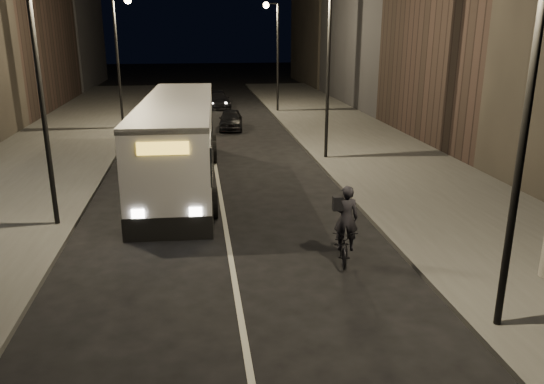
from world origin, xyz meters
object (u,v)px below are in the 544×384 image
object	(u,v)px
streetlight_left_far	(121,46)
city_bus	(179,138)
streetlight_right_far	(274,42)
cyclist_on_bicycle	(344,235)
car_near	(231,119)
car_far	(218,100)
streetlight_right_near	(518,87)
car_mid	(160,114)
streetlight_right_mid	(323,51)
streetlight_left_near	(46,64)

from	to	relation	value
streetlight_left_far	city_bus	bearing A→B (deg)	-74.06
streetlight_right_far	cyclist_on_bicycle	size ratio (longest dim) A/B	3.54
car_near	car_far	size ratio (longest dim) A/B	0.85
streetlight_left_far	cyclist_on_bicycle	world-z (taller)	streetlight_left_far
streetlight_right_near	car_mid	world-z (taller)	streetlight_right_near
streetlight_right_mid	streetlight_left_near	xyz separation A→B (m)	(-10.66, -8.00, 0.00)
streetlight_right_mid	car_near	world-z (taller)	streetlight_right_mid
streetlight_left_far	car_far	size ratio (longest dim) A/B	1.85
car_far	car_mid	bearing A→B (deg)	-126.88
cyclist_on_bicycle	car_mid	size ratio (longest dim) A/B	0.61
city_bus	car_far	distance (m)	22.59
streetlight_right_mid	streetlight_right_far	xyz separation A→B (m)	(0.00, 16.00, 0.00)
streetlight_left_near	streetlight_right_far	bearing A→B (deg)	66.04
streetlight_right_near	streetlight_right_far	bearing A→B (deg)	90.00
streetlight_right_far	streetlight_left_far	distance (m)	12.24
streetlight_left_near	city_bus	bearing A→B (deg)	52.90
streetlight_right_near	car_near	bearing A→B (deg)	98.75
city_bus	streetlight_right_near	bearing A→B (deg)	-59.61
streetlight_right_near	streetlight_left_near	bearing A→B (deg)	143.12
streetlight_left_near	cyclist_on_bicycle	bearing A→B (deg)	-24.54
streetlight_left_far	car_near	xyz separation A→B (m)	(6.77, -0.69, -4.72)
streetlight_left_near	car_far	bearing A→B (deg)	76.86
streetlight_right_near	car_near	world-z (taller)	streetlight_right_near
car_mid	streetlight_left_far	bearing A→B (deg)	52.96
streetlight_left_near	car_far	size ratio (longest dim) A/B	1.85
streetlight_left_far	car_mid	world-z (taller)	streetlight_left_far
streetlight_right_mid	city_bus	distance (m)	8.31
streetlight_right_near	streetlight_right_mid	size ratio (longest dim) A/B	1.00
cyclist_on_bicycle	car_near	world-z (taller)	cyclist_on_bicycle
streetlight_left_far	car_near	size ratio (longest dim) A/B	2.17
streetlight_right_near	city_bus	bearing A→B (deg)	118.19
streetlight_right_mid	streetlight_left_far	world-z (taller)	same
car_far	streetlight_left_far	bearing A→B (deg)	-129.04
streetlight_right_near	car_far	world-z (taller)	streetlight_right_near
streetlight_right_mid	city_bus	bearing A→B (deg)	-156.14
streetlight_right_near	streetlight_left_far	world-z (taller)	same
streetlight_left_far	car_mid	xyz separation A→B (m)	(2.02, 2.40, -4.74)
streetlight_left_far	streetlight_left_near	bearing A→B (deg)	-90.00
streetlight_right_mid	car_mid	xyz separation A→B (m)	(-8.65, 12.40, -4.74)
streetlight_right_near	car_far	distance (m)	35.90
streetlight_right_near	cyclist_on_bicycle	xyz separation A→B (m)	(-2.12, 4.10, -4.60)
car_far	streetlight_right_near	bearing A→B (deg)	-87.76
streetlight_right_mid	streetlight_right_far	bearing A→B (deg)	90.00
city_bus	cyclist_on_bicycle	size ratio (longest dim) A/B	5.85
streetlight_right_mid	cyclist_on_bicycle	xyz separation A→B (m)	(-2.12, -11.90, -4.60)
cyclist_on_bicycle	streetlight_right_near	bearing A→B (deg)	-52.38
streetlight_right_near	streetlight_left_far	bearing A→B (deg)	112.30
streetlight_right_near	streetlight_right_far	xyz separation A→B (m)	(0.00, 32.00, 0.00)
streetlight_right_far	cyclist_on_bicycle	world-z (taller)	streetlight_right_far
streetlight_right_near	streetlight_right_mid	distance (m)	16.00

